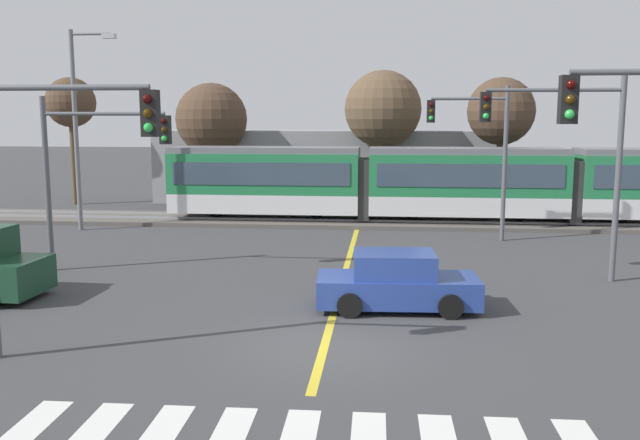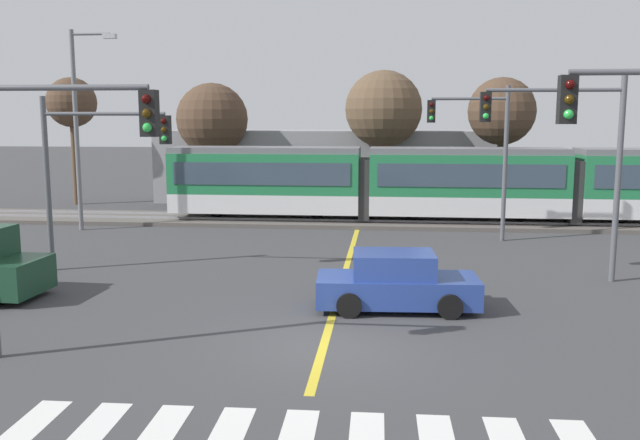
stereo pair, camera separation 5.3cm
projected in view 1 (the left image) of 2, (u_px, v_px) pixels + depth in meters
The scene contains 18 objects.
ground_plane at pixel (324, 346), 14.94m from camera, with size 200.00×200.00×0.00m, color #3D3D3F.
track_bed at pixel (359, 221), 32.35m from camera, with size 120.00×4.00×0.18m, color #56514C.
rail_near at pixel (358, 221), 31.62m from camera, with size 120.00×0.08×0.10m, color #939399.
rail_far at pixel (359, 216), 33.04m from camera, with size 120.00×0.08×0.10m, color #939399.
light_rail_tram at pixel (466, 181), 31.57m from camera, with size 28.00×2.64×3.43m.
crosswalk_stripe_0 at pixel (18, 438), 10.62m from camera, with size 0.56×2.80×0.01m, color silver.
lane_centre_line at pixel (343, 278), 21.31m from camera, with size 0.20×18.47×0.01m, color gold.
sedan_crossing at pixel (397, 283), 17.73m from camera, with size 4.29×2.09×1.52m.
traffic_light_near_left at pixel (44, 170), 13.49m from camera, with size 3.75×0.38×5.92m.
traffic_light_mid_right at pixel (572, 145), 20.36m from camera, with size 4.25×0.38×6.37m.
traffic_light_far_right at pixel (479, 141), 27.25m from camera, with size 3.25×0.38×6.26m.
traffic_light_mid_left at pixel (90, 157), 21.65m from camera, with size 4.25×0.38×5.67m.
street_lamp_west at pixel (79, 119), 29.62m from camera, with size 2.09×0.28×8.75m.
bare_tree_far_west at pixel (71, 104), 38.54m from camera, with size 2.82×2.82×7.28m.
bare_tree_west at pixel (211, 119), 38.07m from camera, with size 4.02×4.02×6.93m.
bare_tree_east at pixel (383, 109), 37.00m from camera, with size 4.21×4.21×7.57m.
bare_tree_far_east at pixel (501, 112), 34.68m from camera, with size 3.46×3.46×7.05m.
building_backdrop_far at pixel (327, 165), 41.46m from camera, with size 20.08×6.00×4.24m, color gray.
Camera 1 is at (1.32, -14.30, 4.98)m, focal length 38.00 mm.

